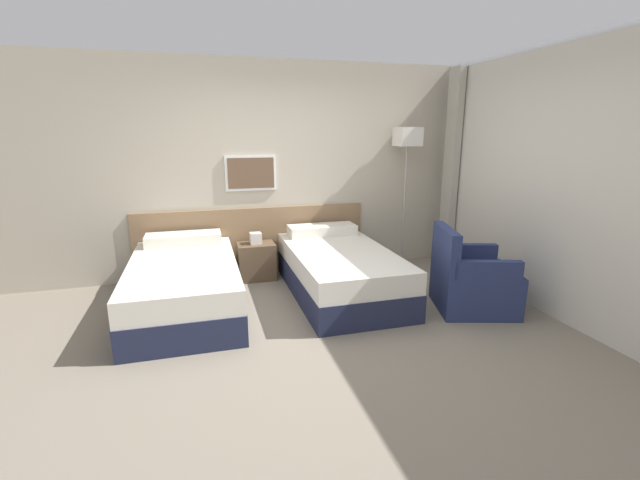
# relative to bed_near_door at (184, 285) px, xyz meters

# --- Properties ---
(ground_plane) EXTENTS (16.00, 16.00, 0.00)m
(ground_plane) POSITION_rel_bed_near_door_xyz_m (1.28, -0.90, -0.27)
(ground_plane) COLOR slate
(wall_headboard) EXTENTS (10.00, 0.10, 2.70)m
(wall_headboard) POSITION_rel_bed_near_door_xyz_m (1.25, 1.05, 1.02)
(wall_headboard) COLOR #B7AD99
(wall_headboard) RESTS_ON ground_plane
(wall_window) EXTENTS (0.21, 4.43, 2.70)m
(wall_window) POSITION_rel_bed_near_door_xyz_m (3.63, -1.08, 1.07)
(wall_window) COLOR white
(wall_window) RESTS_ON ground_plane
(bed_near_door) EXTENTS (1.09, 2.00, 0.66)m
(bed_near_door) POSITION_rel_bed_near_door_xyz_m (0.00, 0.00, 0.00)
(bed_near_door) COLOR #1E233D
(bed_near_door) RESTS_ON ground_plane
(bed_near_window) EXTENTS (1.09, 2.00, 0.66)m
(bed_near_window) POSITION_rel_bed_near_door_xyz_m (1.72, 0.00, 0.00)
(bed_near_window) COLOR #1E233D
(bed_near_window) RESTS_ON ground_plane
(nightstand) EXTENTS (0.46, 0.35, 0.60)m
(nightstand) POSITION_rel_bed_near_door_xyz_m (0.86, 0.77, -0.03)
(nightstand) COLOR brown
(nightstand) RESTS_ON ground_plane
(floor_lamp) EXTENTS (0.29, 0.29, 1.89)m
(floor_lamp) POSITION_rel_bed_near_door_xyz_m (2.87, 0.72, 1.38)
(floor_lamp) COLOR #9E9993
(floor_lamp) RESTS_ON ground_plane
(armchair) EXTENTS (0.94, 0.91, 0.88)m
(armchair) POSITION_rel_bed_near_door_xyz_m (2.91, -0.81, 0.02)
(armchair) COLOR navy
(armchair) RESTS_ON ground_plane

